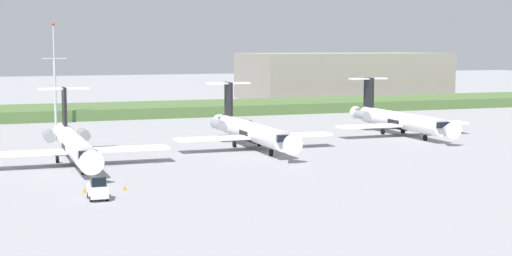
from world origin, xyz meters
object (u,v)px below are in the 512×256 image
baggage_tug (98,189)px  safety_cone_front_marker (85,190)px  regional_jet_nearest (74,144)px  antenna_mast (55,82)px  regional_jet_second (251,131)px  safety_cone_mid_marker (125,188)px  regional_jet_third (399,120)px

baggage_tug → safety_cone_front_marker: 4.13m
regional_jet_nearest → safety_cone_front_marker: 19.28m
regional_jet_nearest → antenna_mast: bearing=87.3°
antenna_mast → baggage_tug: bearing=-92.2°
regional_jet_second → baggage_tug: (-25.97, -29.47, -1.53)m
safety_cone_front_marker → safety_cone_mid_marker: 4.00m
baggage_tug → regional_jet_second: bearing=48.6°
regional_jet_second → regional_jet_third: size_ratio=1.00×
regional_jet_second → antenna_mast: 49.19m
regional_jet_nearest → antenna_mast: (2.35, 49.45, 5.30)m
antenna_mast → safety_cone_mid_marker: antenna_mast is taller
safety_cone_front_marker → regional_jet_second: bearing=43.6°
regional_jet_second → safety_cone_mid_marker: regional_jet_second is taller
safety_cone_front_marker → antenna_mast: bearing=87.0°
regional_jet_second → baggage_tug: regional_jet_second is taller
antenna_mast → safety_cone_front_marker: 69.06m
regional_jet_second → antenna_mast: bearing=118.2°
antenna_mast → safety_cone_front_marker: antenna_mast is taller
baggage_tug → safety_cone_front_marker: bearing=100.4°
regional_jet_third → baggage_tug: (-54.11, -36.53, -1.53)m
regional_jet_nearest → baggage_tug: regional_jet_nearest is taller
regional_jet_third → safety_cone_mid_marker: regional_jet_third is taller
regional_jet_nearest → regional_jet_second: (25.48, 6.36, 0.00)m
regional_jet_third → safety_cone_mid_marker: bearing=-147.3°
regional_jet_third → safety_cone_front_marker: bearing=-149.3°
regional_jet_third → antenna_mast: 62.88m
regional_jet_second → safety_cone_front_marker: size_ratio=56.36×
regional_jet_nearest → regional_jet_third: (53.62, 13.42, 0.00)m
regional_jet_nearest → regional_jet_third: size_ratio=1.00×
safety_cone_front_marker → safety_cone_mid_marker: size_ratio=1.00×
regional_jet_third → antenna_mast: bearing=144.9°
regional_jet_second → safety_cone_mid_marker: 34.28m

